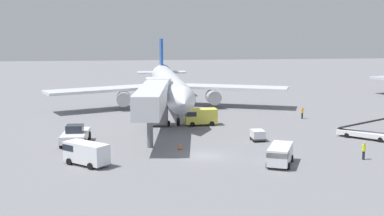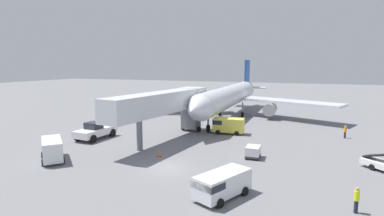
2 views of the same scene
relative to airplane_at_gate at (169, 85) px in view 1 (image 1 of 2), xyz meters
name	(u,v)px [view 1 (image 1 of 2)]	position (x,y,z in m)	size (l,w,h in m)	color
ground_plane	(206,156)	(1.83, -31.30, -4.11)	(300.00, 300.00, 0.00)	slate
airplane_at_gate	(169,85)	(0.00, 0.00, 0.00)	(41.02, 43.03, 11.25)	silver
jet_bridge	(154,98)	(-3.34, -21.25, 0.85)	(5.72, 19.99, 6.68)	silver
pushback_tug	(75,135)	(-12.77, -24.22, -3.00)	(3.23, 6.16, 2.37)	white
belt_loader_truck	(366,133)	(22.58, -25.33, -3.34)	(6.20, 6.07, 3.26)	white
service_van_mid_center	(85,152)	(-10.79, -33.59, -2.81)	(4.89, 4.65, 2.29)	white
service_van_near_left	(200,116)	(3.31, -14.32, -2.80)	(4.59, 2.54, 2.31)	#E5DB4C
service_van_far_right	(280,154)	(8.65, -35.86, -2.98)	(3.81, 5.27, 1.95)	white
baggage_cart_rear_left	(258,135)	(9.04, -24.89, -3.37)	(1.53, 2.09, 1.32)	#38383D
ground_crew_worker_foreground	(364,150)	(17.96, -34.78, -3.12)	(0.49, 0.49, 1.87)	#1E2333
ground_crew_worker_midground	(302,112)	(19.21, -11.09, -3.15)	(0.45, 0.45, 1.80)	#1E2333
safety_cone_alpha	(180,146)	(-0.76, -28.16, -3.77)	(0.45, 0.45, 0.69)	black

